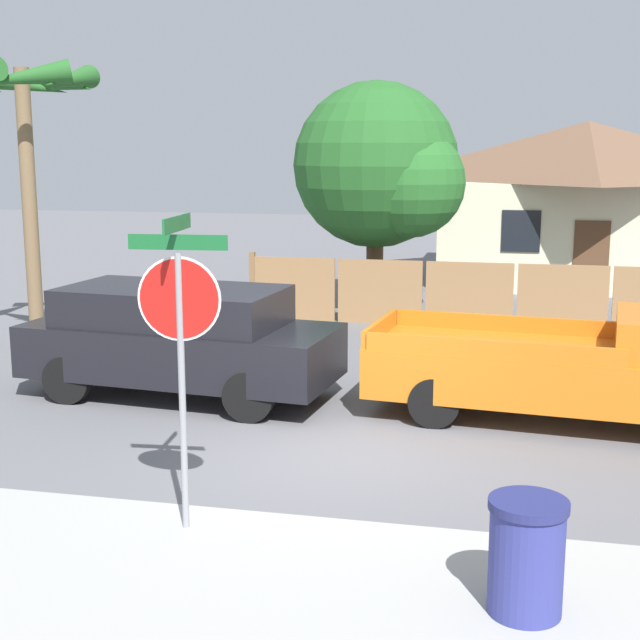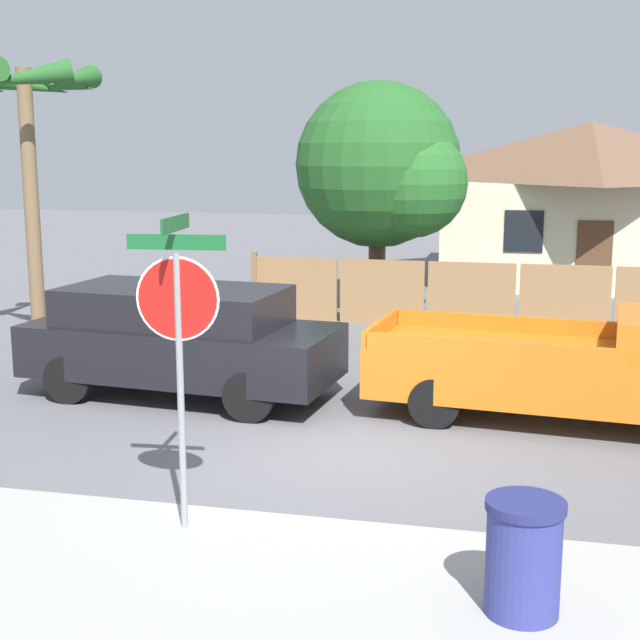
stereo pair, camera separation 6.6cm
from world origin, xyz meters
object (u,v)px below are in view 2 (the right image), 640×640
Objects in this scene: trash_bin at (523,557)px; stop_sign at (178,319)px; palm_tree at (25,105)px; oak_tree at (385,169)px; house at (588,198)px; red_suv at (180,337)px; orange_pickup at (585,368)px.

stop_sign is at bearing 163.50° from trash_bin.
oak_tree is at bearing 41.70° from palm_tree.
oak_tree is (-4.98, -6.90, 0.98)m from house.
palm_tree is 5.94m from red_suv.
orange_pickup is (-0.90, -14.73, -1.58)m from house.
house is 1.73× the size of red_suv.
orange_pickup reaches higher than trash_bin.
stop_sign is at bearing -62.42° from red_suv.
palm_tree is at bearing 171.47° from orange_pickup.
house is 20.50m from trash_bin.
stop_sign reaches higher than red_suv.
palm_tree reaches higher than oak_tree.
oak_tree reaches higher than house.
red_suv reaches higher than trash_bin.
red_suv is 5.14m from stop_sign.
orange_pickup is at bearing 5.51° from red_suv.
palm_tree is 1.68× the size of stop_sign.
palm_tree reaches higher than trash_bin.
red_suv is at bearing 133.03° from trash_bin.
palm_tree is 5.37× the size of trash_bin.
stop_sign is at bearing -51.10° from palm_tree.
house reaches higher than trash_bin.
palm_tree is at bearing -131.84° from house.
palm_tree is 12.96m from trash_bin.
oak_tree is 8.41m from red_suv.
trash_bin is (5.26, -5.64, -0.44)m from red_suv.
palm_tree is at bearing -138.30° from oak_tree.
stop_sign is (5.77, -7.15, -2.43)m from palm_tree.
house is 1.61× the size of oak_tree.
stop_sign is 3.20× the size of trash_bin.
oak_tree is 8.04m from palm_tree.
red_suv is at bearing 106.60° from stop_sign.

